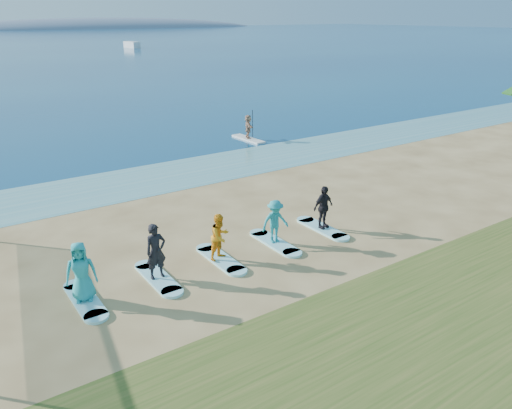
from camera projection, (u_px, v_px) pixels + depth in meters
ground at (271, 254)px, 17.86m from camera, size 600.00×600.00×0.00m
shallow_water at (152, 179)px, 25.93m from camera, size 600.00×600.00×0.00m
island_ridge at (104, 28)px, 298.91m from camera, size 220.00×56.00×18.00m
paddleboard at (248, 139)px, 33.93m from camera, size 0.80×3.02×0.12m
paddleboarder at (248, 127)px, 33.63m from camera, size 1.01×1.53×1.58m
boat_offshore_b at (132, 48)px, 124.79m from camera, size 2.38×5.72×1.52m
surfboard_0 at (85, 300)px, 14.87m from camera, size 0.70×2.20×0.09m
student_0 at (81, 272)px, 14.52m from camera, size 1.04×0.85×1.84m
surfboard_1 at (158, 278)px, 16.11m from camera, size 0.70×2.20×0.09m
student_1 at (156, 251)px, 15.76m from camera, size 0.67×0.45×1.84m
surfboard_2 at (221, 259)px, 17.35m from camera, size 0.70×2.20×0.09m
student_2 at (220, 237)px, 17.04m from camera, size 0.95×0.83×1.64m
surfboard_3 at (275, 243)px, 18.59m from camera, size 0.70×2.20×0.09m
student_3 at (275, 221)px, 18.28m from camera, size 1.14×0.76×1.64m
surfboard_4 at (322, 228)px, 19.84m from camera, size 0.70×2.20×0.09m
student_4 at (323, 207)px, 19.51m from camera, size 1.05×0.52×1.73m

